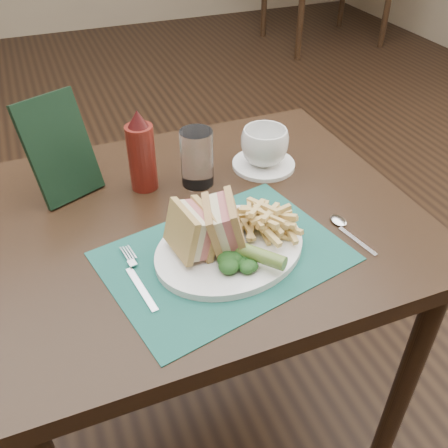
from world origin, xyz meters
The scene contains 17 objects.
floor centered at (0.00, 0.00, 0.00)m, with size 7.00×7.00×0.00m, color black.
wall_back centered at (0.00, 3.50, 0.00)m, with size 6.00×6.00×0.00m, color gray.
table_main centered at (0.00, -0.50, 0.38)m, with size 0.90×0.75×0.75m, color black, non-canonical shape.
placemat centered at (0.00, -0.65, 0.75)m, with size 0.43×0.31×0.00m, color #1A5349.
plate centered at (0.01, -0.64, 0.76)m, with size 0.30×0.24×0.01m, color white, non-canonical shape.
sandwich_half_a centered at (-0.08, -0.63, 0.82)m, with size 0.06×0.10×0.09m, color tan, non-canonical shape.
sandwich_half_b centered at (-0.02, -0.63, 0.82)m, with size 0.06×0.10×0.09m, color tan, non-canonical shape.
kale_garnish centered at (0.01, -0.70, 0.78)m, with size 0.11×0.08×0.03m, color #173C15, non-canonical shape.
pickle_spear centered at (0.03, -0.70, 0.79)m, with size 0.03×0.03×0.12m, color #53712B.
fries_pile centered at (0.09, -0.63, 0.80)m, with size 0.18×0.20×0.06m, color #D8B86C, non-canonical shape.
fork centered at (-0.17, -0.65, 0.76)m, with size 0.03×0.17×0.01m, color silver, non-canonical shape.
spoon centered at (0.26, -0.68, 0.76)m, with size 0.03×0.15×0.01m, color silver, non-canonical shape.
saucer centered at (0.21, -0.38, 0.76)m, with size 0.15×0.15×0.01m, color white.
coffee_cup centered at (0.21, -0.38, 0.80)m, with size 0.11×0.11×0.09m, color white.
drinking_glass centered at (0.04, -0.39, 0.81)m, with size 0.07×0.07×0.13m, color white.
ketchup_bottle centered at (-0.08, -0.36, 0.84)m, with size 0.06×0.06×0.19m, color #58150F, non-canonical shape.
check_presenter centered at (-0.24, -0.32, 0.86)m, with size 0.14×0.01×0.23m, color black.
Camera 1 is at (-0.26, -1.30, 1.38)m, focal length 40.00 mm.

